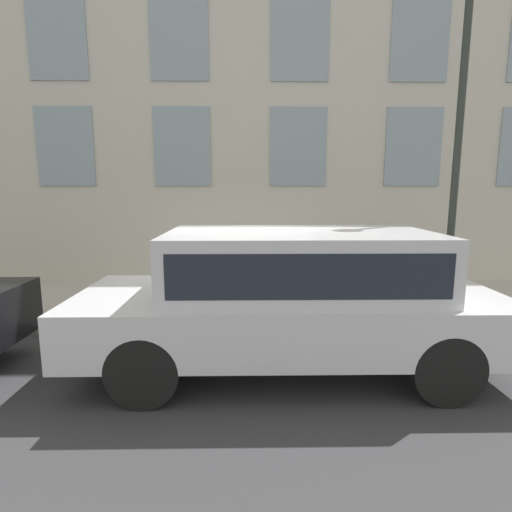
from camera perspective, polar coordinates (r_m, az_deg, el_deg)
ground_plane at (r=6.55m, az=-2.67°, el=-11.07°), size 80.00×80.00×0.00m
sidewalk at (r=8.00m, az=-2.34°, el=-6.63°), size 3.10×60.00×0.16m
building_facade at (r=9.92m, az=-2.31°, el=28.38°), size 0.33×40.00×11.03m
fire_hydrant at (r=6.99m, az=1.66°, el=-5.21°), size 0.29×0.42×0.72m
person at (r=7.14m, az=-1.61°, el=-2.16°), size 0.28×0.19×1.16m
parked_truck_silver_near at (r=5.05m, az=5.41°, el=-5.01°), size 1.98×5.24×1.79m
street_lamp at (r=7.55m, az=27.30°, el=19.33°), size 0.36×0.36×5.76m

